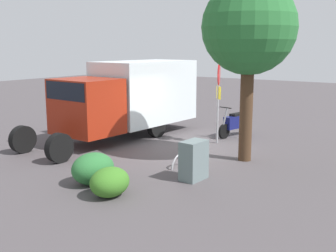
{
  "coord_description": "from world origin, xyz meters",
  "views": [
    {
      "loc": [
        11.58,
        7.53,
        3.44
      ],
      "look_at": [
        1.39,
        0.47,
        1.08
      ],
      "focal_mm": 44.85,
      "sensor_mm": 36.0,
      "label": 1
    }
  ],
  "objects_px": {
    "stop_sign": "(218,91)",
    "utility_cabinet": "(194,160)",
    "street_tree": "(249,29)",
    "bike_rack_hoop": "(181,167)",
    "box_truck_near": "(128,95)",
    "motorcycle": "(235,123)"
  },
  "relations": [
    {
      "from": "stop_sign",
      "to": "utility_cabinet",
      "type": "height_order",
      "value": "stop_sign"
    },
    {
      "from": "street_tree",
      "to": "utility_cabinet",
      "type": "xyz_separation_m",
      "value": [
        2.52,
        -0.3,
        -3.41
      ]
    },
    {
      "from": "stop_sign",
      "to": "bike_rack_hoop",
      "type": "height_order",
      "value": "stop_sign"
    },
    {
      "from": "utility_cabinet",
      "to": "bike_rack_hoop",
      "type": "height_order",
      "value": "utility_cabinet"
    },
    {
      "from": "street_tree",
      "to": "bike_rack_hoop",
      "type": "bearing_deg",
      "value": -34.14
    },
    {
      "from": "bike_rack_hoop",
      "to": "box_truck_near",
      "type": "bearing_deg",
      "value": -121.08
    },
    {
      "from": "utility_cabinet",
      "to": "bike_rack_hoop",
      "type": "relative_size",
      "value": 1.22
    },
    {
      "from": "motorcycle",
      "to": "stop_sign",
      "type": "xyz_separation_m",
      "value": [
        1.45,
        0.01,
        1.37
      ]
    },
    {
      "from": "motorcycle",
      "to": "stop_sign",
      "type": "height_order",
      "value": "stop_sign"
    },
    {
      "from": "box_truck_near",
      "to": "stop_sign",
      "type": "xyz_separation_m",
      "value": [
        -0.9,
        3.39,
        0.3
      ]
    },
    {
      "from": "stop_sign",
      "to": "bike_rack_hoop",
      "type": "xyz_separation_m",
      "value": [
        3.3,
        0.59,
        -1.89
      ]
    },
    {
      "from": "motorcycle",
      "to": "box_truck_near",
      "type": "bearing_deg",
      "value": -43.05
    },
    {
      "from": "stop_sign",
      "to": "utility_cabinet",
      "type": "bearing_deg",
      "value": 19.92
    },
    {
      "from": "motorcycle",
      "to": "street_tree",
      "type": "bearing_deg",
      "value": 42.72
    },
    {
      "from": "motorcycle",
      "to": "bike_rack_hoop",
      "type": "height_order",
      "value": "motorcycle"
    },
    {
      "from": "street_tree",
      "to": "utility_cabinet",
      "type": "distance_m",
      "value": 4.25
    },
    {
      "from": "bike_rack_hoop",
      "to": "street_tree",
      "type": "bearing_deg",
      "value": 145.86
    },
    {
      "from": "stop_sign",
      "to": "bike_rack_hoop",
      "type": "bearing_deg",
      "value": 10.16
    },
    {
      "from": "box_truck_near",
      "to": "motorcycle",
      "type": "xyz_separation_m",
      "value": [
        -2.35,
        3.38,
        -1.07
      ]
    },
    {
      "from": "box_truck_near",
      "to": "street_tree",
      "type": "relative_size",
      "value": 1.41
    },
    {
      "from": "motorcycle",
      "to": "utility_cabinet",
      "type": "distance_m",
      "value": 5.72
    },
    {
      "from": "street_tree",
      "to": "bike_rack_hoop",
      "type": "distance_m",
      "value": 4.46
    }
  ]
}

